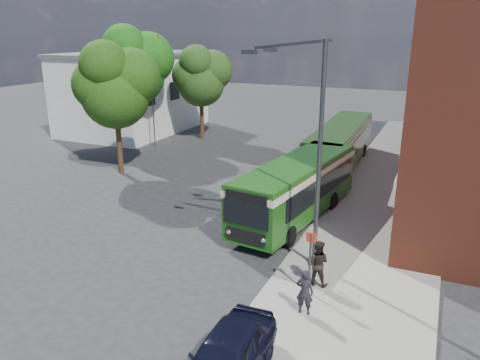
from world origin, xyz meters
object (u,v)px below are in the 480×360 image
at_px(street_lamp, 310,153).
at_px(bus_rear, 340,142).
at_px(bus_front, 296,185).
at_px(parked_car, 226,358).

distance_m(street_lamp, bus_rear, 15.41).
bearing_deg(bus_rear, bus_front, -89.88).
distance_m(street_lamp, parked_car, 8.42).
xyz_separation_m(bus_front, parked_car, (1.86, -12.15, -0.94)).
bearing_deg(bus_rear, street_lamp, -82.72).
height_order(street_lamp, bus_rear, street_lamp).
bearing_deg(parked_car, bus_rear, 93.90).
relative_size(bus_front, bus_rear, 0.81).
height_order(street_lamp, parked_car, street_lamp).
bearing_deg(bus_front, bus_rear, 90.12).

